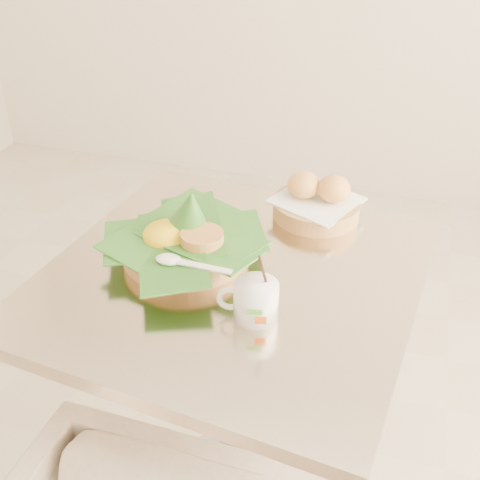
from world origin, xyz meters
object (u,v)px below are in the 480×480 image
(bread_basket, at_px, (317,202))
(coffee_mug, at_px, (255,299))
(rice_basket, at_px, (185,237))
(cafe_table, at_px, (233,356))

(bread_basket, relative_size, coffee_mug, 1.57)
(rice_basket, distance_m, bread_basket, 0.32)
(bread_basket, bearing_deg, cafe_table, -113.37)
(bread_basket, xyz_separation_m, coffee_mug, (-0.04, -0.38, 0.00))
(rice_basket, relative_size, bread_basket, 1.48)
(cafe_table, distance_m, bread_basket, 0.39)
(rice_basket, relative_size, coffee_mug, 2.32)
(rice_basket, xyz_separation_m, coffee_mug, (0.19, -0.14, -0.01))
(rice_basket, bearing_deg, bread_basket, 46.55)
(cafe_table, relative_size, bread_basket, 3.61)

